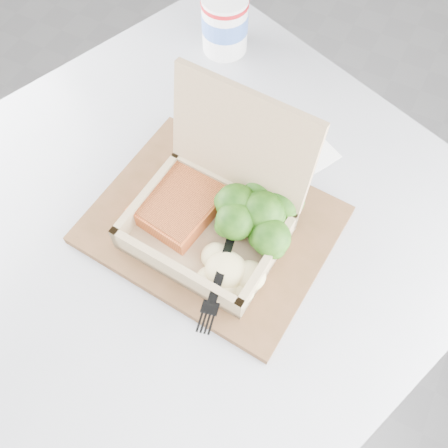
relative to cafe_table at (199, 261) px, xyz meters
The scene contains 10 objects.
floor 0.80m from the cafe_table, 88.59° to the left, with size 4.00×4.00×0.00m, color gray.
cafe_table is the anchor object (origin of this frame).
serving_tray 0.19m from the cafe_table, 23.12° to the right, with size 0.32×0.25×0.01m, color brown.
takeout_container 0.25m from the cafe_table, 15.29° to the right, with size 0.21×0.19×0.19m.
salmon_fillet 0.22m from the cafe_table, 104.50° to the right, with size 0.09×0.12×0.03m, color #D16729.
broccoli_pile 0.25m from the cafe_table, ahead, with size 0.13×0.13×0.05m, color #366C18, non-canonical shape.
mashed_potatoes 0.25m from the cafe_table, 40.66° to the right, with size 0.09×0.07×0.03m, color beige.
plastic_fork 0.25m from the cafe_table, 37.20° to the right, with size 0.05×0.14×0.01m.
paper_cup 0.40m from the cafe_table, 109.50° to the left, with size 0.08×0.08×0.10m.
receipt 0.25m from the cafe_table, 56.05° to the left, with size 0.07×0.14×0.00m, color white.
Camera 1 is at (0.20, -0.92, 1.31)m, focal length 40.00 mm.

